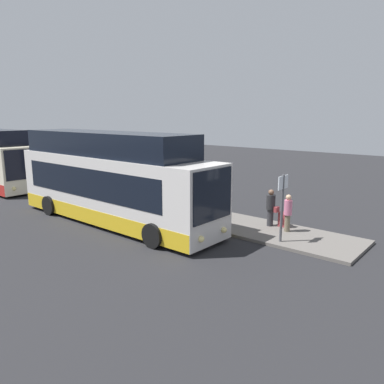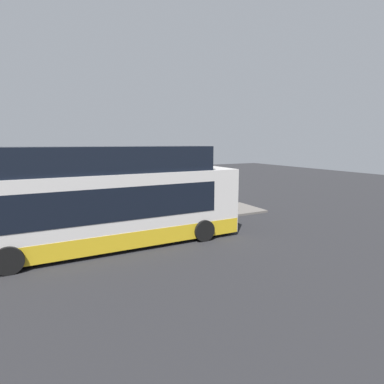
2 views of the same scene
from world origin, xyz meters
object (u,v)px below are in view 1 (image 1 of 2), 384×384
at_px(bus_lead, 112,183).
at_px(trash_bin, 177,200).
at_px(sign_post, 282,199).
at_px(suitcase, 284,219).
at_px(passenger_boarding, 190,190).
at_px(passenger_waiting, 271,207).
at_px(passenger_with_bags, 288,211).

height_order(bus_lead, trash_bin, bus_lead).
bearing_deg(sign_post, suitcase, 113.22).
bearing_deg(suitcase, passenger_boarding, 178.68).
distance_m(passenger_waiting, sign_post, 2.30).
xyz_separation_m(passenger_waiting, passenger_with_bags, (0.95, -0.27, -0.01)).
bearing_deg(trash_bin, bus_lead, -98.41).
xyz_separation_m(bus_lead, trash_bin, (0.58, 3.94, -1.45)).
bearing_deg(passenger_boarding, sign_post, -96.18).
bearing_deg(sign_post, passenger_with_bags, 105.97).
relative_size(passenger_waiting, trash_bin, 2.57).
distance_m(bus_lead, trash_bin, 4.24).
bearing_deg(suitcase, passenger_with_bags, -51.23).
height_order(passenger_waiting, trash_bin, passenger_waiting).
distance_m(passenger_waiting, suitcase, 0.80).
relative_size(passenger_with_bags, sign_post, 0.60).
height_order(passenger_waiting, sign_post, sign_post).
xyz_separation_m(bus_lead, passenger_waiting, (6.35, 3.87, -0.89)).
bearing_deg(passenger_waiting, passenger_with_bags, 74.77).
relative_size(passenger_boarding, sign_post, 0.63).
xyz_separation_m(bus_lead, suitcase, (6.88, 4.12, -1.44)).
bearing_deg(passenger_with_bags, sign_post, 127.98).
relative_size(passenger_waiting, suitcase, 1.81).
distance_m(suitcase, sign_post, 2.50).
height_order(passenger_with_bags, suitcase, passenger_with_bags).
height_order(bus_lead, passenger_boarding, bus_lead).
bearing_deg(suitcase, trash_bin, -178.38).
height_order(bus_lead, suitcase, bus_lead).
bearing_deg(passenger_boarding, suitcase, -79.89).
height_order(passenger_waiting, passenger_with_bags, passenger_waiting).
bearing_deg(passenger_with_bags, trash_bin, 19.03).
height_order(passenger_waiting, suitcase, passenger_waiting).
bearing_deg(sign_post, trash_bin, 166.30).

